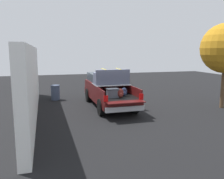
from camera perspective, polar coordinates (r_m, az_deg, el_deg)
The scene contains 4 objects.
ground_plane at distance 13.73m, azimuth -0.70°, elevation -4.15°, with size 40.00×40.00×0.00m, color black.
pickup_truck at distance 13.89m, azimuth -1.12°, elevation 0.06°, with size 6.05×2.06×2.23m.
building_facade at distance 12.20m, azimuth -18.90°, elevation 1.79°, with size 11.84×0.36×3.41m, color white.
trash_can at distance 15.97m, azimuth -13.55°, elevation -0.69°, with size 0.60×0.60×0.98m.
Camera 1 is at (-12.88, 3.56, 3.19)m, focal length 37.75 mm.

